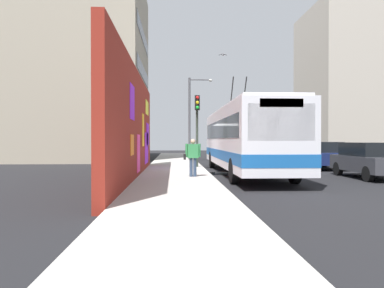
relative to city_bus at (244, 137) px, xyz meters
The scene contains 14 objects.
ground_plane 2.89m from the city_bus, 53.21° to the left, with size 80.00×80.00×0.00m, color black.
sidewalk_slab 4.05m from the city_bus, 68.40° to the left, with size 48.00×3.20×0.15m, color #ADA8A0.
graffiti_wall 5.60m from the city_bus, 112.65° to the left, with size 14.95×0.32×4.62m.
building_far_left 19.14m from the city_bus, 37.29° to the left, with size 12.94×9.65×15.77m.
building_far_right 24.65m from the city_bus, 39.34° to the right, with size 9.44×9.95×15.00m.
city_bus is the anchor object (origin of this frame).
parked_car_dark_gray 5.72m from the city_bus, 112.59° to the right, with size 4.07×1.93×1.58m.
parked_car_navy 6.24m from the city_bus, 57.57° to the right, with size 4.46×1.93×1.58m.
parked_car_silver 10.25m from the city_bus, 30.63° to the right, with size 4.62×1.85×1.58m.
pedestrian_at_curb 3.76m from the city_bus, 133.29° to the left, with size 0.22×0.72×1.58m.
traffic_light 3.78m from the city_bus, 36.47° to the left, with size 0.49×0.28×4.11m.
street_lamp 11.35m from the city_bus, 10.48° to the left, with size 0.44×1.91×6.48m.
flying_pigeons 8.23m from the city_bus, ahead, with size 5.64×0.85×2.58m.
curbside_puddle 2.21m from the city_bus, 72.70° to the left, with size 1.74×1.74×0.00m, color black.
Camera 1 is at (-19.09, 1.67, 1.69)m, focal length 33.94 mm.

